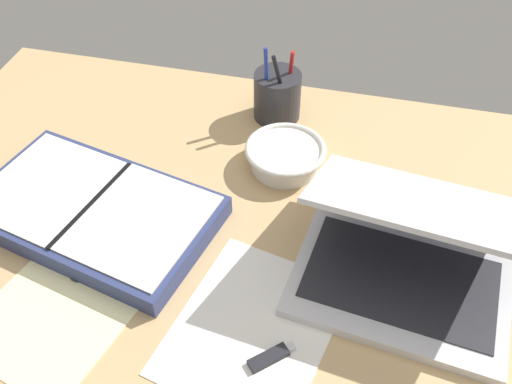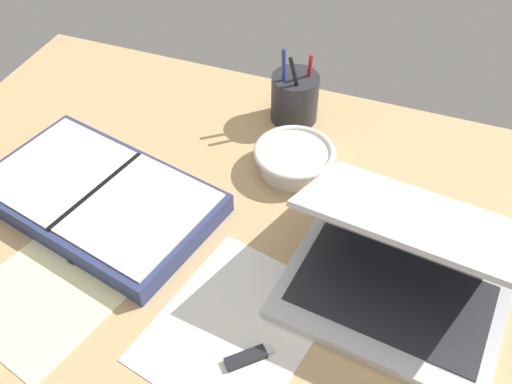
{
  "view_description": "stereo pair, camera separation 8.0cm",
  "coord_description": "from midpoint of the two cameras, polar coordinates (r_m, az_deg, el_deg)",
  "views": [
    {
      "loc": [
        14.31,
        -56.15,
        76.07
      ],
      "look_at": [
        -1.23,
        8.32,
        9.0
      ],
      "focal_mm": 40.0,
      "sensor_mm": 36.0,
      "label": 1
    },
    {
      "loc": [
        21.94,
        -53.82,
        76.07
      ],
      "look_at": [
        -1.23,
        8.32,
        9.0
      ],
      "focal_mm": 40.0,
      "sensor_mm": 36.0,
      "label": 2
    }
  ],
  "objects": [
    {
      "name": "scissors",
      "position": [
        0.97,
        -14.0,
        -6.15
      ],
      "size": [
        12.76,
        7.08,
        0.8
      ],
      "rotation": [
        0.0,
        0.0,
        -0.23
      ],
      "color": "#B7B7BC",
      "rests_on": "desk_top"
    },
    {
      "name": "paper_sheet_front",
      "position": [
        0.87,
        0.7,
        -13.38
      ],
      "size": [
        27.21,
        31.34,
        0.16
      ],
      "primitive_type": "cube",
      "rotation": [
        0.0,
        0.0,
        -0.21
      ],
      "color": "white",
      "rests_on": "desk_top"
    },
    {
      "name": "pen_cup",
      "position": [
        1.18,
        5.85,
        9.3
      ],
      "size": [
        9.64,
        9.64,
        16.74
      ],
      "color": "#28282D",
      "rests_on": "desk_top"
    },
    {
      "name": "paper_sheet_beside_planner",
      "position": [
        0.94,
        -17.52,
        -9.51
      ],
      "size": [
        26.7,
        29.05,
        0.16
      ],
      "primitive_type": "cube",
      "rotation": [
        0.0,
        0.0,
        -0.26
      ],
      "color": "#F4EFB2",
      "rests_on": "desk_top"
    },
    {
      "name": "usb_drive",
      "position": [
        0.84,
        1.98,
        -16.37
      ],
      "size": [
        6.36,
        6.08,
        1.0
      ],
      "rotation": [
        0.0,
        0.0,
        -0.82
      ],
      "color": "black",
      "rests_on": "desk_top"
    },
    {
      "name": "laptop",
      "position": [
        0.9,
        16.74,
        -7.65
      ],
      "size": [
        36.19,
        33.61,
        18.0
      ],
      "rotation": [
        0.0,
        0.0,
        -0.12
      ],
      "color": "silver",
      "rests_on": "desk_top"
    },
    {
      "name": "desk_top",
      "position": [
        0.95,
        1.36,
        -7.06
      ],
      "size": [
        140.0,
        100.0,
        2.0
      ],
      "primitive_type": "cube",
      "color": "tan",
      "rests_on": "ground"
    },
    {
      "name": "bowl",
      "position": [
        1.07,
        5.98,
        3.32
      ],
      "size": [
        15.32,
        15.32,
        4.8
      ],
      "color": "silver",
      "rests_on": "desk_top"
    },
    {
      "name": "planner",
      "position": [
        1.03,
        -13.33,
        -0.63
      ],
      "size": [
        45.38,
        32.85,
        4.23
      ],
      "rotation": [
        0.0,
        0.0,
        -0.23
      ],
      "color": "navy",
      "rests_on": "desk_top"
    }
  ]
}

